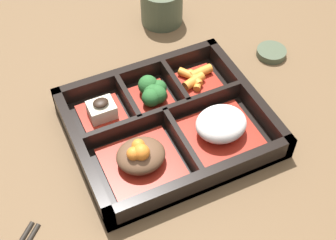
{
  "coord_description": "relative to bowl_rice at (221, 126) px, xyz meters",
  "views": [
    {
      "loc": [
        0.19,
        0.41,
        0.55
      ],
      "look_at": [
        0.0,
        0.0,
        0.03
      ],
      "focal_mm": 50.0,
      "sensor_mm": 36.0,
      "label": 1
    }
  ],
  "objects": [
    {
      "name": "tea_cup",
      "position": [
        -0.04,
        -0.3,
        0.01
      ],
      "size": [
        0.08,
        0.08,
        0.07
      ],
      "color": "#424C38",
      "rests_on": "ground_plane"
    },
    {
      "name": "bowl_rice",
      "position": [
        0.0,
        0.0,
        0.0
      ],
      "size": [
        0.11,
        0.1,
        0.04
      ],
      "color": "maroon",
      "rests_on": "bento_base"
    },
    {
      "name": "bento_base",
      "position": [
        0.06,
        -0.05,
        -0.02
      ],
      "size": [
        0.28,
        0.24,
        0.01
      ],
      "color": "black",
      "rests_on": "ground_plane"
    },
    {
      "name": "bento_rim",
      "position": [
        0.06,
        -0.05,
        -0.01
      ],
      "size": [
        0.28,
        0.24,
        0.04
      ],
      "color": "black",
      "rests_on": "ground_plane"
    },
    {
      "name": "bowl_tofu",
      "position": [
        0.15,
        -0.11,
        -0.01
      ],
      "size": [
        0.07,
        0.07,
        0.04
      ],
      "color": "maroon",
      "rests_on": "bento_base"
    },
    {
      "name": "sauce_dish",
      "position": [
        -0.17,
        -0.13,
        -0.02
      ],
      "size": [
        0.05,
        0.05,
        0.01
      ],
      "color": "#424C38",
      "rests_on": "ground_plane"
    },
    {
      "name": "bowl_stew",
      "position": [
        0.13,
        0.0,
        -0.0
      ],
      "size": [
        0.11,
        0.1,
        0.05
      ],
      "color": "maroon",
      "rests_on": "bento_base"
    },
    {
      "name": "bowl_greens",
      "position": [
        0.06,
        -0.11,
        -0.0
      ],
      "size": [
        0.06,
        0.07,
        0.04
      ],
      "color": "maroon",
      "rests_on": "bento_base"
    },
    {
      "name": "ground_plane",
      "position": [
        0.06,
        -0.05,
        -0.03
      ],
      "size": [
        3.0,
        3.0,
        0.0
      ],
      "primitive_type": "plane",
      "color": "brown"
    },
    {
      "name": "bowl_carrots",
      "position": [
        -0.02,
        -0.11,
        -0.01
      ],
      "size": [
        0.07,
        0.07,
        0.02
      ],
      "color": "maroon",
      "rests_on": "bento_base"
    }
  ]
}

